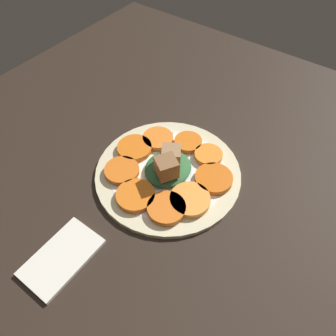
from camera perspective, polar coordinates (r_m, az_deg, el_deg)
table_slab at (r=71.15cm, az=0.00°, el=-1.60°), size 120.00×120.00×2.00cm
plate at (r=69.96cm, az=0.00°, el=-0.83°), size 30.93×30.93×1.05cm
carrot_slice_0 at (r=72.19cm, az=7.05°, el=2.23°), size 6.17×6.17×1.21cm
carrot_slice_1 at (r=74.47cm, az=3.52°, el=4.49°), size 6.29×6.29×1.21cm
carrot_slice_2 at (r=75.17cm, az=-1.76°, el=5.12°), size 7.01×7.01×1.21cm
carrot_slice_3 at (r=73.47cm, az=-5.84°, el=3.47°), size 7.70×7.70×1.21cm
carrot_slice_4 at (r=69.48cm, az=-8.04°, el=-0.45°), size 7.33×7.33×1.21cm
carrot_slice_5 at (r=65.25cm, az=-5.66°, el=-4.80°), size 7.78×7.78×1.21cm
carrot_slice_6 at (r=63.31cm, az=-0.27°, el=-6.99°), size 7.52×7.52×1.21cm
carrot_slice_7 at (r=64.55cm, az=3.85°, el=-5.50°), size 8.06×8.06×1.21cm
carrot_slice_8 at (r=68.13cm, az=7.97°, el=-1.83°), size 7.83×7.83×1.21cm
center_pile at (r=67.56cm, az=-0.02°, el=0.51°), size 10.52×9.47×5.95cm
fork at (r=73.08cm, az=-3.77°, el=2.88°), size 18.10×2.38×0.40cm
napkin at (r=62.79cm, az=-18.01°, el=-14.58°), size 13.88×8.33×0.80cm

